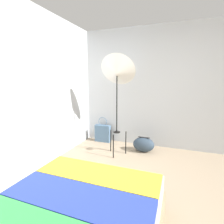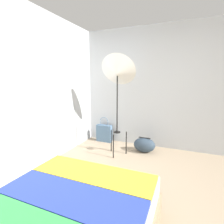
# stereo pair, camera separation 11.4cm
# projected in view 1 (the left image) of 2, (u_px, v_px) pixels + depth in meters

# --- Properties ---
(ground_plane) EXTENTS (14.00, 14.00, 0.00)m
(ground_plane) POSITION_uv_depth(u_px,v_px,m) (109.00, 208.00, 2.03)
(ground_plane) COLOR gray
(wall_back) EXTENTS (8.00, 0.05, 2.60)m
(wall_back) POSITION_uv_depth(u_px,v_px,m) (146.00, 88.00, 3.84)
(wall_back) COLOR #B7BCC1
(wall_back) RESTS_ON ground_plane
(wall_side_left) EXTENTS (0.05, 8.00, 2.60)m
(wall_side_left) POSITION_uv_depth(u_px,v_px,m) (56.00, 89.00, 3.23)
(wall_side_left) COLOR #B7BCC1
(wall_side_left) RESTS_ON ground_plane
(photo_umbrella) EXTENTS (0.67, 0.51, 1.94)m
(photo_umbrella) POSITION_uv_depth(u_px,v_px,m) (117.00, 73.00, 3.24)
(photo_umbrella) COLOR black
(photo_umbrella) RESTS_ON ground_plane
(tote_bag) EXTENTS (0.38, 0.12, 0.60)m
(tote_bag) POSITION_uv_depth(u_px,v_px,m) (103.00, 133.00, 4.21)
(tote_bag) COLOR slate
(tote_bag) RESTS_ON ground_plane
(duffel_bag) EXTENTS (0.44, 0.30, 0.31)m
(duffel_bag) POSITION_uv_depth(u_px,v_px,m) (144.00, 144.00, 3.62)
(duffel_bag) COLOR #2D3D4C
(duffel_bag) RESTS_ON ground_plane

